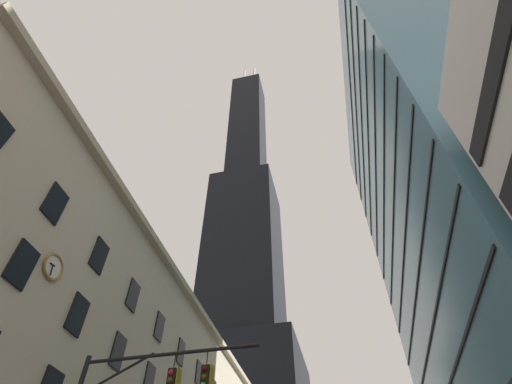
% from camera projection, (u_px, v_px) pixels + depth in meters
% --- Properties ---
extents(dark_skyscraper, '(29.95, 29.95, 197.21)m').
position_uv_depth(dark_skyscraper, '(243.00, 294.00, 106.81)').
color(dark_skyscraper, black).
rests_on(dark_skyscraper, ground).
extents(glass_office_midrise, '(15.83, 34.50, 58.69)m').
position_uv_depth(glass_office_midrise, '(468.00, 202.00, 39.46)').
color(glass_office_midrise, teal).
rests_on(glass_office_midrise, ground).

